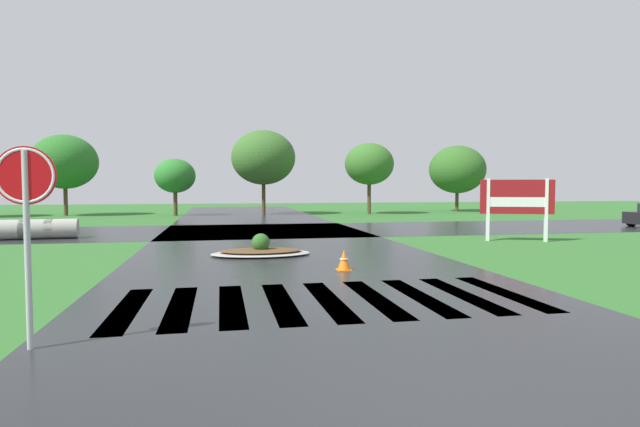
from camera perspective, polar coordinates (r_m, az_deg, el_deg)
asphalt_roadway at (r=14.25m, az=-2.86°, el=-5.59°), size 9.31×80.00×0.01m
asphalt_cross_road at (r=24.96m, az=-6.38°, el=-1.88°), size 90.00×8.38×0.01m
crosswalk_stripes at (r=9.81m, az=0.97°, el=-9.55°), size 7.65×3.47×0.01m
stop_sign at (r=7.68m, az=-29.76°, el=1.43°), size 0.76×0.08×2.66m
estate_billboard at (r=21.32m, az=20.96°, el=1.43°), size 2.60×1.05×2.44m
median_island at (r=16.10m, az=-6.57°, el=-4.13°), size 3.07×1.79×0.68m
drainage_pipe_stack at (r=23.75m, az=-28.86°, el=-1.53°), size 3.13×1.11×0.80m
traffic_cone at (r=13.14m, az=2.68°, el=-5.21°), size 0.36×0.36×0.54m
background_treeline at (r=39.45m, az=-7.85°, el=5.51°), size 41.47×6.62×6.30m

